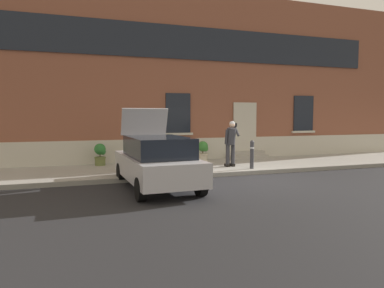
{
  "coord_description": "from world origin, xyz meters",
  "views": [
    {
      "loc": [
        -5.78,
        -10.33,
        2.12
      ],
      "look_at": [
        -1.63,
        1.6,
        1.1
      ],
      "focal_mm": 33.75,
      "sensor_mm": 36.0,
      "label": 1
    }
  ],
  "objects_px": {
    "person_on_phone": "(231,141)",
    "planter_olive": "(100,154)",
    "planter_terracotta": "(154,152)",
    "planter_cream": "(203,151)",
    "hatchback_car_silver": "(157,161)",
    "bollard_near_person": "(252,153)"
  },
  "relations": [
    {
      "from": "person_on_phone",
      "to": "planter_olive",
      "type": "height_order",
      "value": "person_on_phone"
    },
    {
      "from": "person_on_phone",
      "to": "planter_terracotta",
      "type": "relative_size",
      "value": 2.03
    },
    {
      "from": "planter_cream",
      "to": "planter_terracotta",
      "type": "bearing_deg",
      "value": 177.09
    },
    {
      "from": "person_on_phone",
      "to": "planter_cream",
      "type": "height_order",
      "value": "person_on_phone"
    },
    {
      "from": "planter_cream",
      "to": "person_on_phone",
      "type": "bearing_deg",
      "value": -76.99
    },
    {
      "from": "hatchback_car_silver",
      "to": "bollard_near_person",
      "type": "relative_size",
      "value": 3.94
    },
    {
      "from": "person_on_phone",
      "to": "planter_olive",
      "type": "bearing_deg",
      "value": 156.04
    },
    {
      "from": "bollard_near_person",
      "to": "person_on_phone",
      "type": "bearing_deg",
      "value": 125.83
    },
    {
      "from": "hatchback_car_silver",
      "to": "planter_cream",
      "type": "distance_m",
      "value": 5.18
    },
    {
      "from": "bollard_near_person",
      "to": "planter_cream",
      "type": "relative_size",
      "value": 1.22
    },
    {
      "from": "planter_terracotta",
      "to": "planter_cream",
      "type": "distance_m",
      "value": 2.12
    },
    {
      "from": "planter_cream",
      "to": "hatchback_car_silver",
      "type": "bearing_deg",
      "value": -125.78
    },
    {
      "from": "hatchback_car_silver",
      "to": "planter_cream",
      "type": "relative_size",
      "value": 4.78
    },
    {
      "from": "hatchback_car_silver",
      "to": "person_on_phone",
      "type": "xyz_separation_m",
      "value": [
        3.45,
        2.35,
        0.35
      ]
    },
    {
      "from": "person_on_phone",
      "to": "planter_olive",
      "type": "distance_m",
      "value": 5.1
    },
    {
      "from": "planter_olive",
      "to": "planter_cream",
      "type": "height_order",
      "value": "same"
    },
    {
      "from": "bollard_near_person",
      "to": "hatchback_car_silver",
      "type": "bearing_deg",
      "value": -157.53
    },
    {
      "from": "hatchback_car_silver",
      "to": "planter_terracotta",
      "type": "height_order",
      "value": "hatchback_car_silver"
    },
    {
      "from": "planter_terracotta",
      "to": "hatchback_car_silver",
      "type": "bearing_deg",
      "value": -101.89
    },
    {
      "from": "bollard_near_person",
      "to": "planter_cream",
      "type": "bearing_deg",
      "value": 110.17
    },
    {
      "from": "bollard_near_person",
      "to": "planter_terracotta",
      "type": "height_order",
      "value": "bollard_near_person"
    },
    {
      "from": "hatchback_car_silver",
      "to": "planter_terracotta",
      "type": "xyz_separation_m",
      "value": [
        0.91,
        4.31,
        -0.19
      ]
    }
  ]
}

